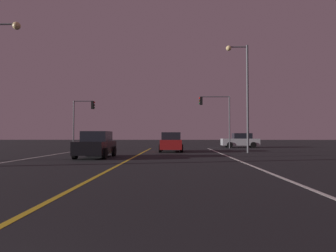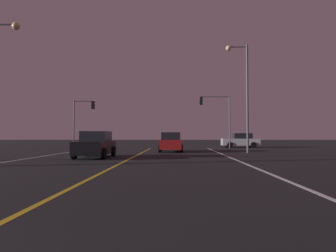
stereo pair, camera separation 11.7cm
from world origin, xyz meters
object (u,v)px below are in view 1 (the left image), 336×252
car_oncoming (96,145)px  car_ahead_far (171,142)px  car_crossing_side (240,141)px  street_lamp_right_far (243,86)px  street_lamp_right_near (336,17)px  traffic_light_near_left (84,113)px  traffic_light_near_right (215,110)px

car_oncoming → car_ahead_far: size_ratio=1.00×
car_crossing_side → street_lamp_right_far: size_ratio=0.48×
car_oncoming → car_crossing_side: 20.98m
car_crossing_side → street_lamp_right_near: (-2.30, -25.90, 4.57)m
car_crossing_side → traffic_light_near_left: (-18.07, -2.10, 3.14)m
car_ahead_far → car_oncoming: bearing=146.7°
car_oncoming → car_crossing_side: (12.80, 16.62, 0.00)m
car_ahead_far → car_crossing_side: bearing=-40.6°
car_oncoming → street_lamp_right_near: (10.49, -9.28, 4.57)m
traffic_light_near_right → traffic_light_near_left: traffic_light_near_right is taller
traffic_light_near_left → street_lamp_right_near: 28.58m
car_oncoming → car_crossing_side: bearing=142.4°
traffic_light_near_right → street_lamp_right_near: 23.84m
street_lamp_right_far → car_crossing_side: bearing=-100.8°
car_oncoming → traffic_light_near_right: 17.73m
car_ahead_far → traffic_light_near_left: size_ratio=0.80×
car_oncoming → car_ahead_far: bearing=146.7°
car_ahead_far → street_lamp_right_near: 18.04m
traffic_light_near_right → traffic_light_near_left: 14.83m
traffic_light_near_right → street_lamp_right_near: (0.93, -23.80, 1.07)m
car_crossing_side → traffic_light_near_right: traffic_light_near_right is taller
car_oncoming → traffic_light_near_left: size_ratio=0.80×
street_lamp_right_near → car_oncoming: bearing=-41.5°
traffic_light_near_left → street_lamp_right_far: street_lamp_right_far is taller
traffic_light_near_left → traffic_light_near_right: bearing=0.0°
car_oncoming → car_crossing_side: same height
traffic_light_near_left → street_lamp_right_far: bearing=-29.7°
car_oncoming → car_ahead_far: (4.74, 7.20, 0.00)m
car_oncoming → traffic_light_near_right: bearing=146.6°
car_oncoming → traffic_light_near_right: size_ratio=0.74×
car_crossing_side → street_lamp_right_near: bearing=84.9°
car_oncoming → street_lamp_right_near: 14.73m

